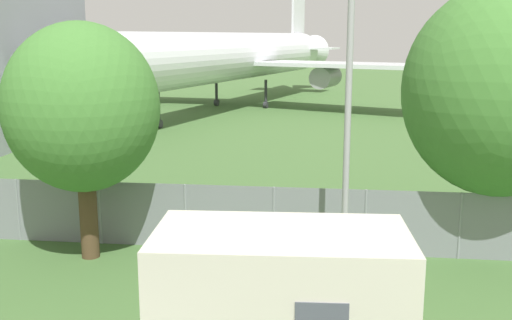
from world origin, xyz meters
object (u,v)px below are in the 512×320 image
object	(u,v)px
tree_left_of_cabin	(501,91)
portable_cabin	(281,304)
airplane	(234,57)
tree_near_hangar	(82,108)

from	to	relation	value
tree_left_of_cabin	portable_cabin	bearing A→B (deg)	-127.59
airplane	tree_near_hangar	bearing A→B (deg)	18.53
airplane	tree_near_hangar	world-z (taller)	airplane
portable_cabin	tree_left_of_cabin	xyz separation A→B (m)	(5.33, 6.93, 3.20)
tree_near_hangar	tree_left_of_cabin	xyz separation A→B (m)	(11.02, 1.74, 0.41)
portable_cabin	airplane	bearing A→B (deg)	96.92
tree_near_hangar	tree_left_of_cabin	distance (m)	11.17
tree_near_hangar	portable_cabin	bearing A→B (deg)	-42.38
portable_cabin	tree_left_of_cabin	bearing A→B (deg)	49.20
airplane	tree_left_of_cabin	size ratio (longest dim) A/B	5.75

